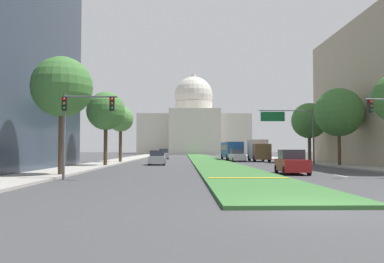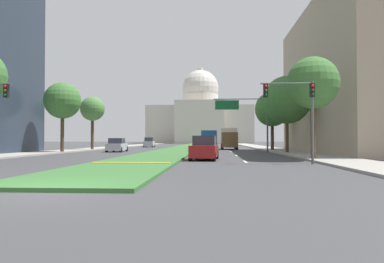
# 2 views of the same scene
# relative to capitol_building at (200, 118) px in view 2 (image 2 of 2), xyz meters

# --- Properties ---
(ground_plane) EXTENTS (284.71, 284.71, 0.00)m
(ground_plane) POSITION_rel_capitol_building_xyz_m (0.00, -63.89, -9.81)
(ground_plane) COLOR #3D3D3F
(grass_median) EXTENTS (5.23, 116.47, 0.14)m
(grass_median) POSITION_rel_capitol_building_xyz_m (0.00, -70.36, -9.74)
(grass_median) COLOR #386B33
(grass_median) RESTS_ON ground_plane
(median_curb_nose) EXTENTS (4.70, 0.50, 0.04)m
(median_curb_nose) POSITION_rel_capitol_building_xyz_m (0.00, -117.68, -9.65)
(median_curb_nose) COLOR gold
(median_curb_nose) RESTS_ON grass_median
(lane_dashes_right) EXTENTS (0.16, 60.47, 0.01)m
(lane_dashes_right) POSITION_rel_capitol_building_xyz_m (7.08, -84.04, -9.81)
(lane_dashes_right) COLOR silver
(lane_dashes_right) RESTS_ON ground_plane
(sidewalk_left) EXTENTS (4.00, 116.47, 0.15)m
(sidewalk_left) POSITION_rel_capitol_building_xyz_m (-13.55, -76.83, -9.74)
(sidewalk_left) COLOR #9E9991
(sidewalk_left) RESTS_ON ground_plane
(sidewalk_right) EXTENTS (4.00, 116.47, 0.15)m
(sidewalk_right) POSITION_rel_capitol_building_xyz_m (13.55, -76.83, -9.74)
(sidewalk_right) COLOR #9E9991
(sidewalk_right) RESTS_ON ground_plane
(midrise_block_right) EXTENTS (12.70, 27.93, 16.64)m
(midrise_block_right) POSITION_rel_capitol_building_xyz_m (21.90, -97.47, -1.49)
(midrise_block_right) COLOR tan
(midrise_block_right) RESTS_ON ground_plane
(capitol_building) EXTENTS (38.92, 26.69, 29.09)m
(capitol_building) POSITION_rel_capitol_building_xyz_m (0.00, 0.00, 0.00)
(capitol_building) COLOR beige
(capitol_building) RESTS_ON ground_plane
(traffic_light_near_right) EXTENTS (3.34, 0.35, 5.20)m
(traffic_light_near_right) POSITION_rel_capitol_building_xyz_m (10.21, -115.95, -6.02)
(traffic_light_near_right) COLOR #515456
(traffic_light_near_right) RESTS_ON ground_plane
(overhead_guide_sign) EXTENTS (6.42, 0.20, 6.50)m
(overhead_guide_sign) POSITION_rel_capitol_building_xyz_m (8.82, -95.99, -5.13)
(overhead_guide_sign) COLOR #515456
(overhead_guide_sign) RESTS_ON ground_plane
(street_tree_right_near) EXTENTS (3.78, 3.78, 7.52)m
(street_tree_right_near) POSITION_rel_capitol_building_xyz_m (12.09, -112.25, -4.21)
(street_tree_right_near) COLOR #4C3823
(street_tree_right_near) RESTS_ON ground_plane
(street_tree_left_mid) EXTENTS (4.08, 4.08, 7.94)m
(street_tree_left_mid) POSITION_rel_capitol_building_xyz_m (-12.06, -99.13, -3.95)
(street_tree_left_mid) COLOR #4C3823
(street_tree_left_mid) RESTS_ON ground_plane
(street_tree_right_mid) EXTENTS (5.16, 5.16, 8.35)m
(street_tree_right_mid) POSITION_rel_capitol_building_xyz_m (12.80, -99.53, -4.05)
(street_tree_right_mid) COLOR #4C3823
(street_tree_right_mid) RESTS_ON ground_plane
(street_tree_left_far) EXTENTS (3.43, 3.43, 7.58)m
(street_tree_left_far) POSITION_rel_capitol_building_xyz_m (-12.18, -88.66, -4.02)
(street_tree_left_far) COLOR #4C3823
(street_tree_left_far) RESTS_ON ground_plane
(street_tree_right_far) EXTENTS (4.66, 4.66, 7.92)m
(street_tree_right_far) POSITION_rel_capitol_building_xyz_m (12.82, -89.75, -4.26)
(street_tree_right_far) COLOR #4C3823
(street_tree_right_far) RESTS_ON ground_plane
(sedan_lead_stopped) EXTENTS (2.17, 4.41, 1.81)m
(sedan_lead_stopped) POSITION_rel_capitol_building_xyz_m (4.23, -111.76, -8.97)
(sedan_lead_stopped) COLOR maroon
(sedan_lead_stopped) RESTS_ON ground_plane
(sedan_midblock) EXTENTS (2.06, 4.42, 1.67)m
(sedan_midblock) POSITION_rel_capitol_building_xyz_m (-6.85, -95.28, -9.03)
(sedan_midblock) COLOR #BCBCC1
(sedan_midblock) RESTS_ON ground_plane
(sedan_distant) EXTENTS (2.13, 4.28, 1.84)m
(sedan_distant) POSITION_rel_capitol_building_xyz_m (3.94, -84.28, -8.96)
(sedan_distant) COLOR #BCBCC1
(sedan_distant) RESTS_ON ground_plane
(sedan_far_horizon) EXTENTS (2.06, 4.54, 1.87)m
(sedan_far_horizon) POSITION_rel_capitol_building_xyz_m (-7.39, -69.90, -8.95)
(sedan_far_horizon) COLOR #BCBCC1
(sedan_far_horizon) RESTS_ON ground_plane
(box_truck_delivery) EXTENTS (2.40, 6.40, 3.20)m
(box_truck_delivery) POSITION_rel_capitol_building_xyz_m (7.30, -83.50, -8.14)
(box_truck_delivery) COLOR brown
(box_truck_delivery) RESTS_ON ground_plane
(city_bus) EXTENTS (2.62, 11.00, 2.95)m
(city_bus) POSITION_rel_capitol_building_xyz_m (4.22, -75.94, -8.04)
(city_bus) COLOR #1E4C8C
(city_bus) RESTS_ON ground_plane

